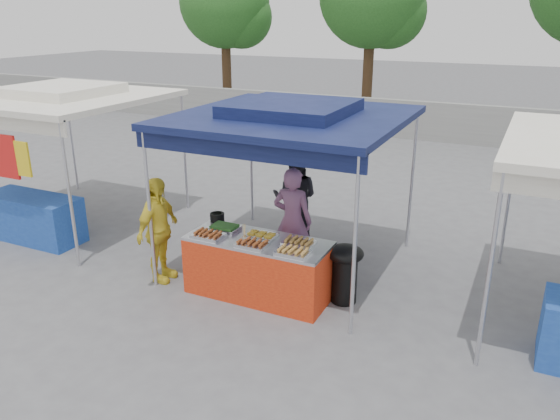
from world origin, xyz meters
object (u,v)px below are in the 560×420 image
at_px(wok_burner, 345,269).
at_px(vendor_woman, 292,221).
at_px(vendor_table, 258,267).
at_px(cooking_pot, 217,217).
at_px(helper_man, 295,198).
at_px(customer_person, 158,230).

xyz_separation_m(wok_burner, vendor_woman, (-1.03, 0.54, 0.33)).
distance_m(vendor_table, cooking_pot, 1.06).
xyz_separation_m(cooking_pot, vendor_woman, (1.00, 0.52, -0.08)).
height_order(helper_man, customer_person, helper_man).
distance_m(wok_burner, customer_person, 2.76).
distance_m(vendor_table, wok_burner, 1.20).
relative_size(vendor_table, helper_man, 1.23).
bearing_deg(vendor_table, helper_man, 98.75).
distance_m(cooking_pot, wok_burner, 2.06).
bearing_deg(wok_burner, customer_person, -160.94).
bearing_deg(wok_burner, vendor_table, -156.03).
relative_size(cooking_pot, vendor_woman, 0.13).
bearing_deg(customer_person, cooking_pot, -52.46).
height_order(vendor_woman, helper_man, vendor_woman).
relative_size(cooking_pot, customer_person, 0.13).
distance_m(vendor_table, vendor_woman, 0.98).
xyz_separation_m(helper_man, customer_person, (-1.24, -2.13, -0.02)).
xyz_separation_m(cooking_pot, customer_person, (-0.66, -0.57, -0.12)).
bearing_deg(cooking_pot, wok_burner, -0.54).
height_order(cooking_pot, customer_person, customer_person).
relative_size(vendor_table, cooking_pot, 9.43).
relative_size(vendor_woman, customer_person, 1.05).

